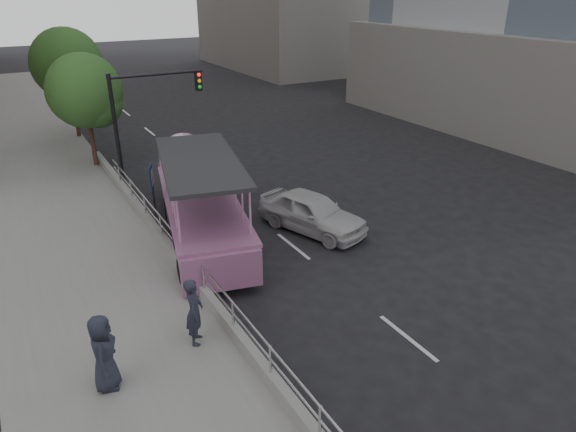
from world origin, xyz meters
name	(u,v)px	position (x,y,z in m)	size (l,w,h in m)	color
ground	(334,311)	(0.00, 0.00, 0.00)	(160.00, 160.00, 0.00)	black
sidewalk	(66,221)	(-5.75, 10.00, 0.15)	(5.50, 80.00, 0.30)	gray
kerb_wall	(205,293)	(-3.12, 2.00, 0.48)	(0.24, 30.00, 0.36)	gray
guardrail	(203,273)	(-3.12, 2.00, 1.14)	(0.07, 22.00, 0.71)	silver
duck_boat	(198,201)	(-1.39, 6.91, 1.20)	(4.46, 10.03, 3.24)	black
car	(312,212)	(2.28, 4.80, 0.74)	(1.76, 4.37, 1.49)	silver
pedestrian_near	(194,311)	(-4.02, 0.30, 1.20)	(0.66, 0.43, 1.81)	#232633
pedestrian_far	(103,353)	(-6.30, -0.22, 1.23)	(0.91, 0.59, 1.85)	#232633
parking_sign	(153,193)	(-2.96, 7.17, 1.75)	(0.26, 0.59, 2.79)	black
traffic_signal	(142,111)	(-1.70, 12.50, 3.50)	(4.20, 0.32, 5.20)	black
street_tree_near	(87,94)	(-3.30, 15.93, 3.82)	(3.52, 3.52, 5.72)	#3C261B
street_tree_far	(69,67)	(-3.10, 21.93, 4.31)	(3.97, 3.97, 6.45)	#3C261B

